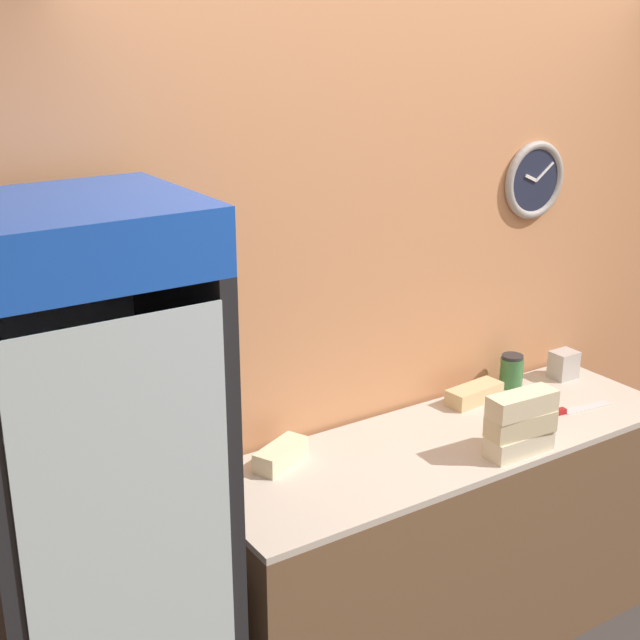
{
  "coord_description": "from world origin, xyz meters",
  "views": [
    {
      "loc": [
        -2.05,
        -1.4,
        2.42
      ],
      "look_at": [
        -0.53,
        0.92,
        1.46
      ],
      "focal_mm": 50.0,
      "sensor_mm": 36.0,
      "label": 1
    }
  ],
  "objects_px": {
    "napkin_dispenser": "(564,365)",
    "beverage_cooler": "(85,503)",
    "sandwich_flat_left": "(474,394)",
    "sandwich_stack_top": "(522,404)",
    "chefs_knife": "(564,411)",
    "condiment_jar": "(511,371)",
    "sandwich_flat_right": "(281,455)",
    "sandwich_stack_bottom": "(519,443)",
    "sandwich_stack_middle": "(521,424)"
  },
  "relations": [
    {
      "from": "sandwich_stack_top",
      "to": "condiment_jar",
      "type": "xyz_separation_m",
      "value": [
        0.41,
        0.46,
        -0.13
      ]
    },
    {
      "from": "napkin_dispenser",
      "to": "sandwich_flat_left",
      "type": "bearing_deg",
      "value": 177.66
    },
    {
      "from": "beverage_cooler",
      "to": "sandwich_stack_middle",
      "type": "xyz_separation_m",
      "value": [
        1.51,
        -0.25,
        -0.04
      ]
    },
    {
      "from": "beverage_cooler",
      "to": "sandwich_stack_top",
      "type": "height_order",
      "value": "beverage_cooler"
    },
    {
      "from": "chefs_knife",
      "to": "napkin_dispenser",
      "type": "bearing_deg",
      "value": 43.39
    },
    {
      "from": "napkin_dispenser",
      "to": "sandwich_stack_top",
      "type": "bearing_deg",
      "value": -148.98
    },
    {
      "from": "beverage_cooler",
      "to": "sandwich_stack_top",
      "type": "relative_size",
      "value": 7.36
    },
    {
      "from": "sandwich_stack_bottom",
      "to": "sandwich_flat_right",
      "type": "xyz_separation_m",
      "value": [
        -0.76,
        0.4,
        -0.0
      ]
    },
    {
      "from": "chefs_knife",
      "to": "sandwich_stack_top",
      "type": "bearing_deg",
      "value": -159.91
    },
    {
      "from": "beverage_cooler",
      "to": "napkin_dispenser",
      "type": "height_order",
      "value": "beverage_cooler"
    },
    {
      "from": "condiment_jar",
      "to": "beverage_cooler",
      "type": "bearing_deg",
      "value": -173.82
    },
    {
      "from": "chefs_knife",
      "to": "napkin_dispenser",
      "type": "height_order",
      "value": "napkin_dispenser"
    },
    {
      "from": "sandwich_flat_right",
      "to": "sandwich_stack_bottom",
      "type": "bearing_deg",
      "value": -27.69
    },
    {
      "from": "sandwich_stack_middle",
      "to": "sandwich_stack_top",
      "type": "xyz_separation_m",
      "value": [
        0.0,
        0.0,
        0.08
      ]
    },
    {
      "from": "sandwich_flat_right",
      "to": "sandwich_stack_middle",
      "type": "bearing_deg",
      "value": -27.69
    },
    {
      "from": "beverage_cooler",
      "to": "condiment_jar",
      "type": "xyz_separation_m",
      "value": [
        1.92,
        0.21,
        -0.09
      ]
    },
    {
      "from": "beverage_cooler",
      "to": "sandwich_stack_bottom",
      "type": "height_order",
      "value": "beverage_cooler"
    },
    {
      "from": "chefs_knife",
      "to": "condiment_jar",
      "type": "bearing_deg",
      "value": 87.72
    },
    {
      "from": "sandwich_flat_right",
      "to": "chefs_knife",
      "type": "bearing_deg",
      "value": -12.31
    },
    {
      "from": "sandwich_stack_top",
      "to": "napkin_dispenser",
      "type": "xyz_separation_m",
      "value": [
        0.67,
        0.41,
        -0.14
      ]
    },
    {
      "from": "napkin_dispenser",
      "to": "beverage_cooler",
      "type": "bearing_deg",
      "value": -175.93
    },
    {
      "from": "sandwich_flat_left",
      "to": "chefs_knife",
      "type": "bearing_deg",
      "value": -51.1
    },
    {
      "from": "beverage_cooler",
      "to": "chefs_knife",
      "type": "bearing_deg",
      "value": -3.09
    },
    {
      "from": "sandwich_stack_middle",
      "to": "chefs_knife",
      "type": "height_order",
      "value": "sandwich_stack_middle"
    },
    {
      "from": "beverage_cooler",
      "to": "sandwich_flat_left",
      "type": "relative_size",
      "value": 7.6
    },
    {
      "from": "sandwich_flat_right",
      "to": "napkin_dispenser",
      "type": "relative_size",
      "value": 1.99
    },
    {
      "from": "beverage_cooler",
      "to": "sandwich_flat_right",
      "type": "xyz_separation_m",
      "value": [
        0.75,
        0.15,
        -0.12
      ]
    },
    {
      "from": "sandwich_stack_top",
      "to": "chefs_knife",
      "type": "bearing_deg",
      "value": 20.09
    },
    {
      "from": "sandwich_flat_left",
      "to": "beverage_cooler",
      "type": "bearing_deg",
      "value": -174.04
    },
    {
      "from": "sandwich_flat_left",
      "to": "napkin_dispenser",
      "type": "distance_m",
      "value": 0.5
    },
    {
      "from": "sandwich_flat_left",
      "to": "condiment_jar",
      "type": "xyz_separation_m",
      "value": [
        0.24,
        0.03,
        0.04
      ]
    },
    {
      "from": "beverage_cooler",
      "to": "sandwich_flat_right",
      "type": "relative_size",
      "value": 8.23
    },
    {
      "from": "beverage_cooler",
      "to": "napkin_dispenser",
      "type": "bearing_deg",
      "value": 4.07
    },
    {
      "from": "sandwich_flat_right",
      "to": "napkin_dispenser",
      "type": "bearing_deg",
      "value": 0.22
    },
    {
      "from": "sandwich_stack_bottom",
      "to": "sandwich_stack_middle",
      "type": "xyz_separation_m",
      "value": [
        0.0,
        0.0,
        0.08
      ]
    },
    {
      "from": "sandwich_stack_middle",
      "to": "sandwich_flat_left",
      "type": "distance_m",
      "value": 0.47
    },
    {
      "from": "sandwich_stack_top",
      "to": "condiment_jar",
      "type": "distance_m",
      "value": 0.63
    },
    {
      "from": "condiment_jar",
      "to": "sandwich_stack_top",
      "type": "bearing_deg",
      "value": -132.0
    },
    {
      "from": "sandwich_flat_right",
      "to": "condiment_jar",
      "type": "distance_m",
      "value": 1.18
    },
    {
      "from": "sandwich_stack_bottom",
      "to": "sandwich_stack_top",
      "type": "relative_size",
      "value": 0.99
    },
    {
      "from": "condiment_jar",
      "to": "sandwich_stack_middle",
      "type": "bearing_deg",
      "value": -132.0
    },
    {
      "from": "sandwich_stack_top",
      "to": "sandwich_flat_left",
      "type": "xyz_separation_m",
      "value": [
        0.17,
        0.43,
        -0.16
      ]
    },
    {
      "from": "sandwich_flat_left",
      "to": "sandwich_stack_top",
      "type": "bearing_deg",
      "value": -112.3
    },
    {
      "from": "sandwich_flat_left",
      "to": "napkin_dispenser",
      "type": "relative_size",
      "value": 2.16
    },
    {
      "from": "sandwich_stack_bottom",
      "to": "napkin_dispenser",
      "type": "distance_m",
      "value": 0.79
    },
    {
      "from": "condiment_jar",
      "to": "napkin_dispenser",
      "type": "height_order",
      "value": "condiment_jar"
    },
    {
      "from": "sandwich_flat_right",
      "to": "condiment_jar",
      "type": "xyz_separation_m",
      "value": [
        1.17,
        0.06,
        0.03
      ]
    },
    {
      "from": "sandwich_flat_right",
      "to": "chefs_knife",
      "type": "relative_size",
      "value": 0.68
    },
    {
      "from": "sandwich_stack_top",
      "to": "napkin_dispenser",
      "type": "height_order",
      "value": "sandwich_stack_top"
    },
    {
      "from": "sandwich_flat_left",
      "to": "sandwich_flat_right",
      "type": "relative_size",
      "value": 1.08
    }
  ]
}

